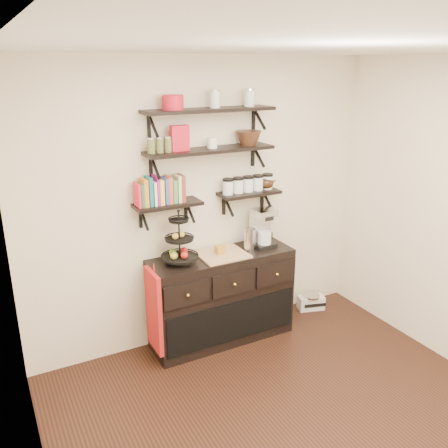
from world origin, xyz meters
TOP-DOWN VIEW (x-y plane):
  - floor at (0.00, 0.00)m, footprint 3.50×3.50m
  - ceiling at (0.00, 0.00)m, footprint 3.50×3.50m
  - back_wall at (0.00, 1.75)m, footprint 3.50×0.02m
  - left_wall at (-1.75, 0.00)m, footprint 0.02×3.50m
  - shelf_top at (0.00, 1.62)m, footprint 1.20×0.27m
  - shelf_mid at (0.00, 1.62)m, footprint 1.20×0.27m
  - shelf_low_left at (-0.42, 1.63)m, footprint 0.60×0.25m
  - shelf_low_right at (0.42, 1.63)m, footprint 0.60×0.25m
  - cookbooks at (-0.47, 1.63)m, footprint 0.43×0.15m
  - glass_canisters at (0.41, 1.63)m, footprint 0.54×0.10m
  - sideboard at (0.06, 1.51)m, footprint 1.40×0.50m
  - fruit_stand at (-0.36, 1.52)m, footprint 0.33×0.33m
  - candle at (0.04, 1.51)m, footprint 0.08×0.08m
  - coffee_maker at (0.53, 1.54)m, footprint 0.22×0.21m
  - thermal_carafe at (0.36, 1.49)m, footprint 0.11×0.11m
  - apron at (-0.67, 1.41)m, footprint 0.04×0.32m
  - radio at (1.22, 1.57)m, footprint 0.32×0.24m
  - recipe_box at (-0.29, 1.61)m, footprint 0.16×0.06m
  - walnut_bowl at (0.40, 1.61)m, footprint 0.24×0.24m
  - ramekins at (0.02, 1.61)m, footprint 0.09×0.09m
  - teapot at (0.62, 1.63)m, footprint 0.20×0.16m
  - red_pot at (-0.34, 1.61)m, footprint 0.18×0.18m

SIDE VIEW (x-z plane):
  - floor at x=0.00m, z-range 0.00..0.00m
  - radio at x=1.22m, z-range 0.00..0.17m
  - sideboard at x=0.06m, z-range -0.01..0.91m
  - apron at x=-0.67m, z-range 0.16..0.92m
  - candle at x=0.04m, z-range 0.92..1.00m
  - thermal_carafe at x=0.36m, z-range 0.90..1.12m
  - fruit_stand at x=-0.36m, z-range 0.82..1.31m
  - coffee_maker at x=0.53m, z-range 0.89..1.28m
  - back_wall at x=0.00m, z-range 0.00..2.70m
  - left_wall at x=-1.75m, z-range 0.00..2.70m
  - shelf_low_left at x=-0.42m, z-range 1.31..1.54m
  - shelf_low_right at x=0.42m, z-range 1.31..1.54m
  - glass_canisters at x=0.41m, z-range 1.45..1.58m
  - teapot at x=0.62m, z-range 1.45..1.59m
  - cookbooks at x=-0.47m, z-range 1.44..1.70m
  - shelf_mid at x=0.00m, z-range 1.77..2.00m
  - ramekins at x=0.02m, z-range 1.90..2.00m
  - walnut_bowl at x=0.40m, z-range 1.90..2.03m
  - recipe_box at x=-0.29m, z-range 1.90..2.12m
  - shelf_top at x=0.00m, z-range 2.12..2.35m
  - red_pot at x=-0.34m, z-range 2.25..2.37m
  - ceiling at x=0.00m, z-range 2.69..2.71m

